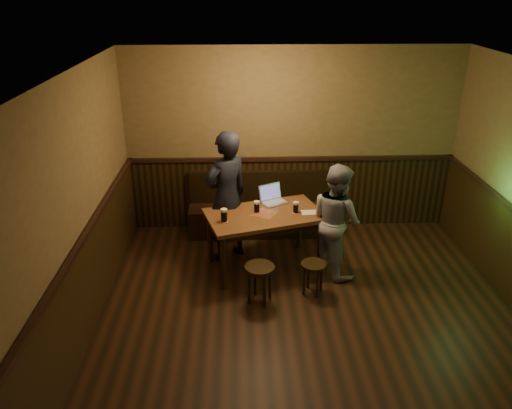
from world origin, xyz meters
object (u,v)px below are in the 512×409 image
(pub_table, at_px, (264,221))
(pint_left, at_px, (224,215))
(stool_right, at_px, (313,269))
(person_suit, at_px, (227,197))
(person_grey, at_px, (336,220))
(laptop, at_px, (272,198))
(pint_mid, at_px, (257,207))
(bench, at_px, (261,214))
(stool_left, at_px, (260,273))
(pint_right, at_px, (296,207))

(pub_table, distance_m, pint_left, 0.60)
(stool_right, bearing_deg, pint_left, 158.19)
(person_suit, bearing_deg, person_grey, 126.09)
(laptop, bearing_deg, pint_mid, -152.67)
(bench, relative_size, laptop, 5.15)
(pint_mid, bearing_deg, person_grey, -10.43)
(stool_right, xyz_separation_m, pint_mid, (-0.68, 0.71, 0.54))
(person_grey, bearing_deg, stool_left, 93.92)
(laptop, bearing_deg, stool_left, -128.70)
(pub_table, bearing_deg, person_suit, 132.93)
(pint_right, relative_size, person_suit, 0.08)
(bench, distance_m, pint_right, 1.25)
(pint_right, bearing_deg, person_suit, 163.03)
(person_suit, distance_m, person_grey, 1.50)
(pint_right, height_order, person_suit, person_suit)
(pint_right, bearing_deg, stool_left, -121.65)
(pint_right, bearing_deg, bench, 111.97)
(pub_table, bearing_deg, laptop, 54.27)
(pint_mid, bearing_deg, pint_right, -3.80)
(pint_left, bearing_deg, person_grey, 2.98)
(pub_table, bearing_deg, pint_mid, 137.79)
(pub_table, xyz_separation_m, stool_left, (-0.09, -0.81, -0.31))
(pint_right, relative_size, laptop, 0.36)
(pub_table, bearing_deg, pint_left, -174.19)
(pint_left, relative_size, person_grey, 0.11)
(stool_left, relative_size, stool_right, 1.16)
(pub_table, relative_size, stool_left, 3.43)
(pint_mid, relative_size, person_suit, 0.09)
(pub_table, bearing_deg, bench, 73.19)
(pint_left, bearing_deg, bench, 67.46)
(pub_table, xyz_separation_m, stool_right, (0.58, -0.66, -0.36))
(stool_left, xyz_separation_m, person_grey, (1.02, 0.67, 0.37))
(stool_right, height_order, person_suit, person_suit)
(pub_table, distance_m, pint_mid, 0.21)
(stool_right, bearing_deg, person_suit, 138.62)
(bench, distance_m, pint_left, 1.49)
(bench, xyz_separation_m, pint_left, (-0.52, -1.26, 0.58))
(pub_table, xyz_separation_m, person_suit, (-0.50, 0.29, 0.23))
(pint_mid, xyz_separation_m, laptop, (0.23, 0.33, -0.02))
(stool_right, xyz_separation_m, pint_left, (-1.11, 0.44, 0.55))
(stool_right, xyz_separation_m, pint_right, (-0.16, 0.67, 0.54))
(pint_left, bearing_deg, laptop, 42.30)
(bench, distance_m, person_grey, 1.58)
(pint_left, xyz_separation_m, person_suit, (0.02, 0.51, 0.03))
(stool_right, relative_size, pint_mid, 2.67)
(laptop, bearing_deg, person_suit, 159.40)
(pint_right, bearing_deg, person_grey, -16.82)
(pint_mid, height_order, person_grey, person_grey)
(bench, height_order, pint_left, pint_left)
(pint_mid, height_order, person_suit, person_suit)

